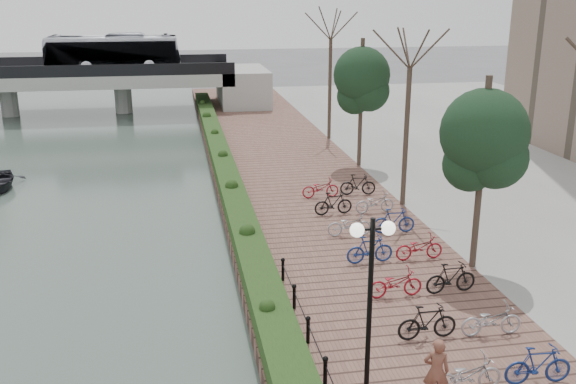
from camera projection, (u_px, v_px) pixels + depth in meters
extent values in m
cube|color=brown|center=(308.00, 204.00, 29.43)|extent=(8.00, 75.00, 0.50)
cube|color=#163312|center=(229.00, 181.00, 31.05)|extent=(1.10, 56.00, 0.60)
cylinder|color=black|center=(325.00, 373.00, 15.17)|extent=(0.10, 0.10, 0.70)
cylinder|color=black|center=(308.00, 331.00, 17.05)|extent=(0.10, 0.10, 0.70)
cylinder|color=black|center=(294.00, 298.00, 18.93)|extent=(0.10, 0.10, 0.70)
cylinder|color=black|center=(283.00, 270.00, 20.82)|extent=(0.10, 0.10, 0.70)
cylinder|color=black|center=(369.00, 310.00, 14.34)|extent=(0.12, 0.12, 4.34)
cylinder|color=black|center=(373.00, 229.00, 13.77)|extent=(0.70, 0.06, 0.06)
sphere|color=white|center=(357.00, 230.00, 13.72)|extent=(0.32, 0.32, 0.32)
sphere|color=white|center=(388.00, 228.00, 13.83)|extent=(0.32, 0.32, 0.32)
imported|color=brown|center=(436.00, 371.00, 14.41)|extent=(0.68, 0.54, 1.62)
imported|color=#A1A0A5|center=(470.00, 378.00, 14.78)|extent=(0.60, 1.71, 0.90)
imported|color=black|center=(427.00, 322.00, 17.21)|extent=(0.47, 1.66, 1.00)
imported|color=maroon|center=(395.00, 283.00, 19.67)|extent=(0.60, 1.71, 0.90)
imported|color=navy|center=(370.00, 250.00, 22.10)|extent=(0.47, 1.66, 1.00)
imported|color=#A1A0A5|center=(350.00, 226.00, 24.57)|extent=(0.60, 1.71, 0.90)
imported|color=black|center=(334.00, 204.00, 27.00)|extent=(0.47, 1.66, 1.00)
imported|color=maroon|center=(320.00, 188.00, 29.46)|extent=(0.60, 1.72, 0.90)
imported|color=navy|center=(542.00, 369.00, 15.06)|extent=(0.47, 1.66, 1.00)
imported|color=#A1A0A5|center=(490.00, 318.00, 17.52)|extent=(0.60, 1.71, 0.90)
imported|color=black|center=(450.00, 277.00, 19.96)|extent=(0.47, 1.66, 1.00)
imported|color=maroon|center=(420.00, 248.00, 22.42)|extent=(0.60, 1.71, 0.90)
imported|color=navy|center=(395.00, 222.00, 24.85)|extent=(0.47, 1.66, 1.00)
imported|color=#A1A0A5|center=(375.00, 203.00, 27.31)|extent=(0.60, 1.71, 0.90)
imported|color=black|center=(358.00, 185.00, 29.75)|extent=(0.47, 1.66, 1.00)
cube|color=#A6A6A1|center=(6.00, 79.00, 51.34)|extent=(36.00, 8.00, 1.00)
cube|color=black|center=(16.00, 62.00, 54.73)|extent=(36.00, 0.15, 0.90)
cylinder|color=#A6A6A1|center=(9.00, 101.00, 51.85)|extent=(1.40, 1.40, 2.50)
cylinder|color=#A6A6A1|center=(123.00, 98.00, 53.36)|extent=(1.40, 1.40, 2.50)
imported|color=white|center=(113.00, 52.00, 52.17)|extent=(2.52, 10.77, 3.00)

